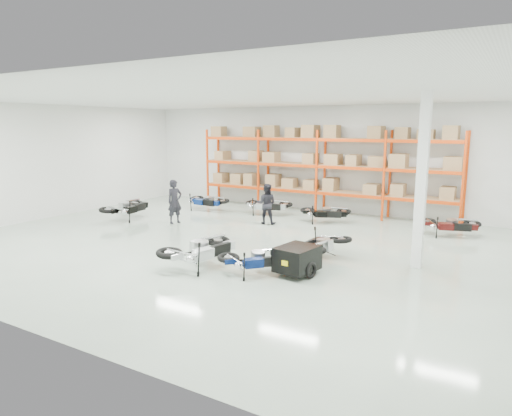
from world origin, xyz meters
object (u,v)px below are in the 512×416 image
Objects in this scene: person_left at (175,202)px; moto_black_far_left at (127,204)px; moto_touring_right at (322,240)px; moto_back_b at (268,202)px; moto_back_c at (325,210)px; person_back at (267,204)px; moto_blue_centre at (257,254)px; moto_back_d at (451,221)px; moto_back_a at (206,198)px; trailer at (297,259)px; moto_silver_left at (201,244)px.

moto_black_far_left is at bearing 121.42° from person_left.
moto_touring_right is 6.61m from moto_back_b.
person_back reaches higher than moto_back_c.
moto_touring_right is at bearing -179.64° from moto_back_c.
moto_back_c is 1.09× the size of person_back.
moto_back_d is at bearing -74.70° from moto_blue_centre.
moto_touring_right is at bearing -70.84° from moto_blue_centre.
moto_back_a reaches higher than moto_back_c.
trailer is 7.87m from moto_back_b.
moto_back_a is 9.94m from moto_back_d.
moto_black_far_left is (-7.86, 3.25, 0.10)m from moto_blue_centre.
moto_blue_centre is at bearing 137.03° from moto_back_d.
person_left is (-4.23, 3.95, 0.22)m from moto_silver_left.
moto_back_d is 1.11× the size of person_back.
moto_back_c is (-1.76, 4.65, -0.03)m from moto_touring_right.
moto_back_a reaches higher than trailer.
person_left reaches higher than trailer.
person_back is (-1.16, 5.61, 0.15)m from moto_silver_left.
moto_black_far_left is 3.54m from moto_back_a.
moto_blue_centre is 7.60m from moto_back_d.
moto_back_d is at bearing 75.61° from trailer.
moto_back_c is (-1.76, 6.25, 0.08)m from trailer.
moto_black_far_left is 1.20× the size of moto_back_c.
moto_silver_left is 1.13× the size of moto_touring_right.
moto_back_a is (-7.25, 6.05, 0.11)m from trailer.
moto_blue_centre is 8.51m from moto_black_far_left.
moto_back_d is (9.94, 0.25, -0.02)m from moto_back_a.
moto_touring_right is (8.77, -1.25, -0.07)m from moto_black_far_left.
trailer is 1.01× the size of moto_back_a.
moto_silver_left is 6.94m from moto_back_c.
moto_back_d is (7.12, -0.20, -0.01)m from moto_back_b.
moto_silver_left reaches higher than moto_back_d.
moto_back_a is (-4.80, 6.70, -0.08)m from moto_silver_left.
person_back is (-6.31, -1.35, 0.25)m from moto_back_d.
trailer is 1.07× the size of moto_back_c.
moto_black_far_left is 1.13× the size of trailer.
moto_black_far_left is 9.22m from trailer.
person_left is (-6.69, 3.29, 0.40)m from trailer.
moto_touring_right is 4.94m from person_back.
moto_touring_right is at bearing 135.46° from moto_back_d.
moto_back_c is (5.49, 0.20, -0.03)m from moto_back_a.
moto_black_far_left is at bearing 170.66° from trailer.
moto_back_a is at bearing -31.46° from person_back.
person_back is (-2.72, 5.35, 0.26)m from moto_blue_centre.
moto_back_a is at bearing -42.57° from moto_silver_left.
moto_silver_left reaches higher than moto_back_a.
moto_silver_left reaches higher than moto_black_far_left.
moto_silver_left reaches higher than trailer.
moto_back_c is 4.45m from moto_back_d.
person_back reaches higher than moto_blue_centre.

